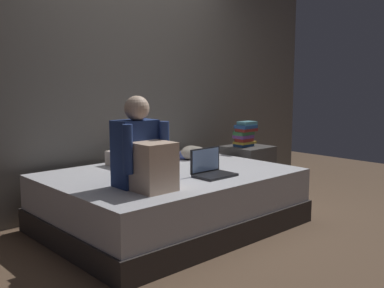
{
  "coord_description": "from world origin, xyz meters",
  "views": [
    {
      "loc": [
        -2.55,
        -2.52,
        1.23
      ],
      "look_at": [
        -0.13,
        0.1,
        0.72
      ],
      "focal_mm": 41.51,
      "sensor_mm": 36.0,
      "label": 1
    }
  ],
  "objects_px": {
    "nightstand": "(248,171)",
    "clothes_pile": "(191,153)",
    "pillow": "(142,157)",
    "person_sitting": "(143,153)",
    "bed": "(170,199)",
    "book_stack": "(245,134)",
    "laptop": "(211,169)"
  },
  "relations": [
    {
      "from": "nightstand",
      "to": "clothes_pile",
      "type": "relative_size",
      "value": 1.7
    },
    {
      "from": "pillow",
      "to": "clothes_pile",
      "type": "bearing_deg",
      "value": -10.37
    },
    {
      "from": "nightstand",
      "to": "person_sitting",
      "type": "distance_m",
      "value": 1.93
    },
    {
      "from": "bed",
      "to": "nightstand",
      "type": "xyz_separation_m",
      "value": [
        1.3,
        0.24,
        0.03
      ]
    },
    {
      "from": "person_sitting",
      "to": "book_stack",
      "type": "height_order",
      "value": "person_sitting"
    },
    {
      "from": "nightstand",
      "to": "clothes_pile",
      "type": "distance_m",
      "value": 0.78
    },
    {
      "from": "clothes_pile",
      "to": "book_stack",
      "type": "bearing_deg",
      "value": -8.43
    },
    {
      "from": "pillow",
      "to": "book_stack",
      "type": "height_order",
      "value": "book_stack"
    },
    {
      "from": "pillow",
      "to": "laptop",
      "type": "bearing_deg",
      "value": -82.72
    },
    {
      "from": "person_sitting",
      "to": "book_stack",
      "type": "distance_m",
      "value": 1.84
    },
    {
      "from": "book_stack",
      "to": "bed",
      "type": "bearing_deg",
      "value": -168.74
    },
    {
      "from": "nightstand",
      "to": "pillow",
      "type": "distance_m",
      "value": 1.31
    },
    {
      "from": "person_sitting",
      "to": "book_stack",
      "type": "xyz_separation_m",
      "value": [
        1.76,
        0.55,
        -0.05
      ]
    },
    {
      "from": "nightstand",
      "to": "person_sitting",
      "type": "xyz_separation_m",
      "value": [
        -1.8,
        -0.54,
        0.46
      ]
    },
    {
      "from": "bed",
      "to": "laptop",
      "type": "distance_m",
      "value": 0.48
    },
    {
      "from": "laptop",
      "to": "clothes_pile",
      "type": "xyz_separation_m",
      "value": [
        0.43,
        0.7,
        0.0
      ]
    },
    {
      "from": "nightstand",
      "to": "book_stack",
      "type": "height_order",
      "value": "book_stack"
    },
    {
      "from": "book_stack",
      "to": "clothes_pile",
      "type": "relative_size",
      "value": 0.86
    },
    {
      "from": "nightstand",
      "to": "laptop",
      "type": "distance_m",
      "value": 1.32
    },
    {
      "from": "bed",
      "to": "laptop",
      "type": "relative_size",
      "value": 6.25
    },
    {
      "from": "nightstand",
      "to": "pillow",
      "type": "bearing_deg",
      "value": 170.52
    },
    {
      "from": "nightstand",
      "to": "clothes_pile",
      "type": "bearing_deg",
      "value": 171.17
    },
    {
      "from": "bed",
      "to": "book_stack",
      "type": "height_order",
      "value": "book_stack"
    },
    {
      "from": "pillow",
      "to": "book_stack",
      "type": "xyz_separation_m",
      "value": [
        1.22,
        -0.2,
        0.13
      ]
    },
    {
      "from": "person_sitting",
      "to": "laptop",
      "type": "distance_m",
      "value": 0.67
    },
    {
      "from": "nightstand",
      "to": "book_stack",
      "type": "relative_size",
      "value": 1.99
    },
    {
      "from": "bed",
      "to": "nightstand",
      "type": "relative_size",
      "value": 3.74
    },
    {
      "from": "nightstand",
      "to": "book_stack",
      "type": "xyz_separation_m",
      "value": [
        -0.04,
        0.01,
        0.4
      ]
    },
    {
      "from": "bed",
      "to": "laptop",
      "type": "bearing_deg",
      "value": -67.75
    },
    {
      "from": "person_sitting",
      "to": "pillow",
      "type": "bearing_deg",
      "value": 54.26
    },
    {
      "from": "nightstand",
      "to": "pillow",
      "type": "height_order",
      "value": "pillow"
    },
    {
      "from": "person_sitting",
      "to": "pillow",
      "type": "xyz_separation_m",
      "value": [
        0.54,
        0.75,
        -0.19
      ]
    }
  ]
}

